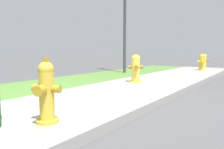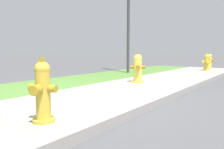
{
  "view_description": "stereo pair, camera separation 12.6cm",
  "coord_description": "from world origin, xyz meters",
  "px_view_note": "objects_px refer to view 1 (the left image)",
  "views": [
    {
      "loc": [
        -2.9,
        -2.53,
        0.84
      ],
      "look_at": [
        0.47,
        -0.13,
        0.4
      ],
      "focal_mm": 35.0,
      "sensor_mm": 36.0,
      "label": 1
    },
    {
      "loc": [
        -2.83,
        -2.63,
        0.84
      ],
      "look_at": [
        0.47,
        -0.13,
        0.4
      ],
      "focal_mm": 35.0,
      "sensor_mm": 36.0,
      "label": 2
    }
  ],
  "objects_px": {
    "fire_hydrant_by_grass_verge": "(204,61)",
    "fire_hydrant_near_corner": "(202,62)",
    "fire_hydrant_across_street": "(46,92)",
    "fire_hydrant_mid_block": "(136,68)"
  },
  "relations": [
    {
      "from": "fire_hydrant_across_street",
      "to": "fire_hydrant_near_corner",
      "type": "height_order",
      "value": "fire_hydrant_across_street"
    },
    {
      "from": "fire_hydrant_across_street",
      "to": "fire_hydrant_mid_block",
      "type": "height_order",
      "value": "fire_hydrant_mid_block"
    },
    {
      "from": "fire_hydrant_near_corner",
      "to": "fire_hydrant_across_street",
      "type": "bearing_deg",
      "value": 57.98
    },
    {
      "from": "fire_hydrant_across_street",
      "to": "fire_hydrant_near_corner",
      "type": "xyz_separation_m",
      "value": [
        8.42,
        0.26,
        -0.01
      ]
    },
    {
      "from": "fire_hydrant_by_grass_verge",
      "to": "fire_hydrant_near_corner",
      "type": "distance_m",
      "value": 1.31
    },
    {
      "from": "fire_hydrant_mid_block",
      "to": "fire_hydrant_near_corner",
      "type": "xyz_separation_m",
      "value": [
        4.9,
        -0.53,
        -0.03
      ]
    },
    {
      "from": "fire_hydrant_across_street",
      "to": "fire_hydrant_by_grass_verge",
      "type": "xyz_separation_m",
      "value": [
        9.72,
        0.44,
        -0.01
      ]
    },
    {
      "from": "fire_hydrant_across_street",
      "to": "fire_hydrant_by_grass_verge",
      "type": "distance_m",
      "value": 9.73
    },
    {
      "from": "fire_hydrant_by_grass_verge",
      "to": "fire_hydrant_mid_block",
      "type": "bearing_deg",
      "value": -20.36
    },
    {
      "from": "fire_hydrant_mid_block",
      "to": "fire_hydrant_near_corner",
      "type": "distance_m",
      "value": 4.93
    }
  ]
}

